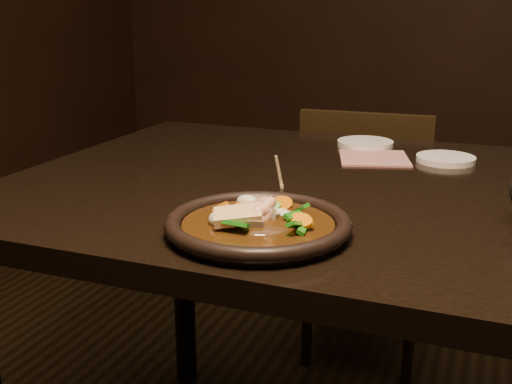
% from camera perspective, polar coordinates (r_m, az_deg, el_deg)
% --- Properties ---
extents(table, '(1.60, 0.90, 0.75)m').
position_cam_1_polar(table, '(1.17, 16.38, -3.90)').
color(table, black).
rests_on(table, floor).
extents(chair, '(0.39, 0.39, 0.79)m').
position_cam_1_polar(chair, '(1.91, 9.78, -3.21)').
color(chair, black).
rests_on(chair, floor).
extents(plate, '(0.27, 0.27, 0.03)m').
position_cam_1_polar(plate, '(0.92, 0.20, -2.98)').
color(plate, black).
rests_on(plate, table).
extents(stirfry, '(0.17, 0.16, 0.06)m').
position_cam_1_polar(stirfry, '(0.92, 0.07, -2.55)').
color(stirfry, '#321C09').
rests_on(stirfry, plate).
extents(saucer_left, '(0.13, 0.13, 0.01)m').
position_cam_1_polar(saucer_left, '(1.50, 9.69, 4.27)').
color(saucer_left, white).
rests_on(saucer_left, table).
extents(saucer_right, '(0.12, 0.12, 0.01)m').
position_cam_1_polar(saucer_right, '(1.39, 16.51, 2.83)').
color(saucer_right, white).
rests_on(saucer_right, table).
extents(chopsticks, '(0.10, 0.22, 0.01)m').
position_cam_1_polar(chopsticks, '(1.25, 2.03, 1.91)').
color(chopsticks, tan).
rests_on(chopsticks, table).
extents(napkin, '(0.18, 0.18, 0.00)m').
position_cam_1_polar(napkin, '(1.38, 10.45, 2.98)').
color(napkin, tan).
rests_on(napkin, table).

